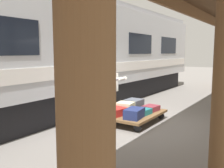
# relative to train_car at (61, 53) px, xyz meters

# --- Properties ---
(ground_plane) EXTENTS (60.00, 60.00, 0.00)m
(ground_plane) POSITION_rel_train_car_xyz_m (-3.44, 0.00, -2.06)
(ground_plane) COLOR slate
(train_car) EXTENTS (3.03, 18.42, 4.00)m
(train_car) POSITION_rel_train_car_xyz_m (0.00, 0.00, 0.00)
(train_car) COLOR #B7BABF
(train_car) RESTS_ON ground_plane
(luggage_cart) EXTENTS (1.36, 1.96, 0.28)m
(luggage_cart) POSITION_rel_train_car_xyz_m (-2.90, -0.13, -1.82)
(luggage_cart) COLOR brown
(luggage_cart) RESTS_ON ground_plane
(suitcase_slate_roller) EXTENTS (0.49, 0.57, 0.29)m
(suitcase_slate_roller) POSITION_rel_train_car_xyz_m (-2.59, -0.67, -1.63)
(suitcase_slate_roller) COLOR #4C515B
(suitcase_slate_roller) RESTS_ON luggage_cart
(suitcase_teal_softside) EXTENTS (0.41, 0.48, 0.16)m
(suitcase_teal_softside) POSITION_rel_train_car_xyz_m (-3.21, -0.13, -1.69)
(suitcase_teal_softside) COLOR #1E666B
(suitcase_teal_softside) RESTS_ON luggage_cart
(suitcase_navy_fabric) EXTENTS (0.49, 0.68, 0.27)m
(suitcase_navy_fabric) POSITION_rel_train_car_xyz_m (-3.21, 0.41, -1.64)
(suitcase_navy_fabric) COLOR navy
(suitcase_navy_fabric) RESTS_ON luggage_cart
(suitcase_red_plastic) EXTENTS (0.56, 0.59, 0.22)m
(suitcase_red_plastic) POSITION_rel_train_car_xyz_m (-2.59, 0.41, -1.67)
(suitcase_red_plastic) COLOR #AD231E
(suitcase_red_plastic) RESTS_ON luggage_cart
(suitcase_cream_canvas) EXTENTS (0.56, 0.52, 0.28)m
(suitcase_cream_canvas) POSITION_rel_train_car_xyz_m (-2.59, -0.13, -1.63)
(suitcase_cream_canvas) COLOR beige
(suitcase_cream_canvas) RESTS_ON luggage_cart
(suitcase_burgundy_valise) EXTENTS (0.45, 0.52, 0.16)m
(suitcase_burgundy_valise) POSITION_rel_train_car_xyz_m (-3.21, -0.67, -1.70)
(suitcase_burgundy_valise) COLOR maroon
(suitcase_burgundy_valise) RESTS_ON luggage_cart
(porter_in_overalls) EXTENTS (0.69, 0.46, 1.70)m
(porter_in_overalls) POSITION_rel_train_car_xyz_m (-2.03, 0.11, -1.14)
(porter_in_overalls) COLOR navy
(porter_in_overalls) RESTS_ON ground_plane
(porter_by_door) EXTENTS (0.71, 0.51, 1.70)m
(porter_by_door) POSITION_rel_train_car_xyz_m (-1.89, -0.48, -1.14)
(porter_by_door) COLOR #332D28
(porter_by_door) RESTS_ON ground_plane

